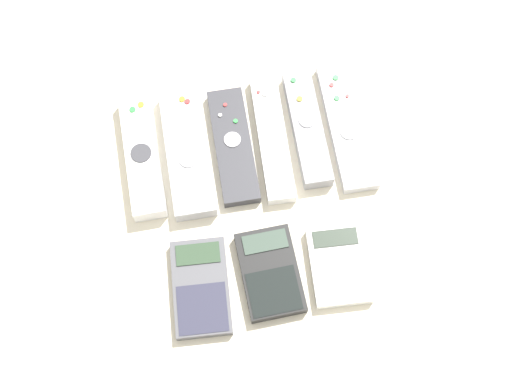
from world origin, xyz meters
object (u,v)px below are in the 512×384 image
object	(u,v)px
remote_1	(187,152)
remote_3	(272,138)
remote_0	(142,155)
remote_2	(233,146)
remote_4	(307,128)
calculator_0	(201,288)
calculator_2	(339,266)
calculator_1	(269,273)
remote_5	(347,126)

from	to	relation	value
remote_1	remote_3	xyz separation A→B (m)	(0.13, 0.00, -0.00)
remote_0	remote_2	world-z (taller)	remote_0
remote_2	remote_4	bearing A→B (deg)	5.03
remote_1	remote_4	xyz separation A→B (m)	(0.18, 0.01, -0.00)
remote_0	remote_1	size ratio (longest dim) A/B	0.97
remote_4	calculator_0	world-z (taller)	remote_4
calculator_2	remote_1	bearing A→B (deg)	135.02
remote_3	calculator_2	xyz separation A→B (m)	(0.06, -0.21, -0.00)
remote_0	remote_4	size ratio (longest dim) A/B	1.05
remote_2	remote_4	world-z (taller)	remote_4
calculator_1	calculator_2	world-z (taller)	calculator_1
remote_0	calculator_0	distance (m)	0.22
remote_5	calculator_1	size ratio (longest dim) A/B	1.64
remote_1	calculator_0	bearing A→B (deg)	-92.44
remote_5	calculator_1	distance (m)	0.25
calculator_2	remote_2	bearing A→B (deg)	122.37
remote_1	remote_2	world-z (taller)	remote_1
remote_0	calculator_2	size ratio (longest dim) A/B	1.70
remote_1	remote_3	distance (m)	0.13
remote_3	remote_4	xyz separation A→B (m)	(0.05, 0.01, 0.00)
remote_3	remote_5	xyz separation A→B (m)	(0.11, 0.00, -0.00)
remote_3	remote_0	bearing A→B (deg)	-178.63
remote_1	calculator_0	distance (m)	0.20
remote_1	calculator_1	world-z (taller)	remote_1
remote_1	remote_0	bearing A→B (deg)	174.58
remote_2	calculator_2	distance (m)	0.23
remote_2	calculator_1	bearing A→B (deg)	-84.14
remote_4	calculator_0	xyz separation A→B (m)	(-0.19, -0.21, -0.00)
remote_0	remote_3	xyz separation A→B (m)	(0.19, -0.00, -0.00)
calculator_1	remote_2	bearing A→B (deg)	93.26
calculator_0	calculator_1	bearing A→B (deg)	6.02
remote_4	calculator_1	bearing A→B (deg)	-113.88
remote_0	calculator_2	world-z (taller)	remote_0
remote_0	remote_4	world-z (taller)	remote_0
remote_2	remote_5	distance (m)	0.17
remote_4	remote_1	bearing A→B (deg)	-176.45
remote_5	calculator_1	xyz separation A→B (m)	(-0.15, -0.20, 0.00)
remote_5	remote_1	bearing A→B (deg)	-178.50
remote_3	calculator_2	world-z (taller)	remote_3
remote_4	calculator_1	distance (m)	0.23
remote_1	remote_3	bearing A→B (deg)	1.84
remote_0	remote_5	world-z (taller)	remote_0
remote_5	remote_0	bearing A→B (deg)	-179.94
calculator_2	remote_0	bearing A→B (deg)	142.86
remote_1	remote_4	distance (m)	0.18
remote_4	remote_5	distance (m)	0.06
remote_0	remote_1	xyz separation A→B (m)	(0.07, -0.01, -0.00)
remote_0	calculator_0	xyz separation A→B (m)	(0.06, -0.21, -0.01)
remote_4	calculator_1	xyz separation A→B (m)	(-0.09, -0.21, -0.00)
remote_2	calculator_1	world-z (taller)	same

